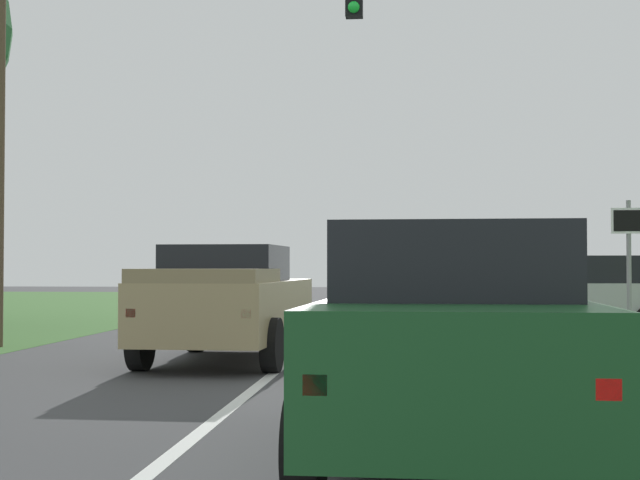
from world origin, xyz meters
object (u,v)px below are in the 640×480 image
at_px(red_suv_near, 452,336).
at_px(keep_moving_sign, 629,257).
at_px(crossing_suv_far, 575,293).
at_px(pickup_truck_lead, 228,301).
at_px(traffic_light, 100,77).

distance_m(red_suv_near, keep_moving_sign, 9.61).
xyz_separation_m(keep_moving_sign, crossing_suv_far, (0.01, 5.39, -0.77)).
bearing_deg(keep_moving_sign, crossing_suv_far, 89.85).
xyz_separation_m(red_suv_near, keep_moving_sign, (3.42, 8.95, 0.72)).
distance_m(pickup_truck_lead, crossing_suv_far, 9.54).
bearing_deg(red_suv_near, pickup_truck_lead, 113.31).
height_order(pickup_truck_lead, keep_moving_sign, keep_moving_sign).
distance_m(keep_moving_sign, crossing_suv_far, 5.45).
relative_size(pickup_truck_lead, crossing_suv_far, 1.11).
bearing_deg(crossing_suv_far, red_suv_near, -103.46).
relative_size(pickup_truck_lead, keep_moving_sign, 1.94).
xyz_separation_m(pickup_truck_lead, traffic_light, (-2.93, 2.39, 4.17)).
bearing_deg(pickup_truck_lead, red_suv_near, -66.69).
height_order(red_suv_near, keep_moving_sign, keep_moving_sign).
relative_size(red_suv_near, pickup_truck_lead, 0.90).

